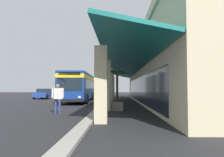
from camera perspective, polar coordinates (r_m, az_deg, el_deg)
ground at (r=22.59m, az=8.05°, el=-6.47°), size 120.00×120.00×0.00m
curb_strip at (r=22.11m, az=-2.02°, el=-6.43°), size 36.64×0.50×0.12m
plaza_building at (r=23.61m, az=22.01°, el=2.04°), size 30.83×15.71×6.73m
transit_bus at (r=24.56m, az=-8.81°, el=-1.84°), size 11.27×3.02×3.34m
parked_sedan_blue at (r=32.77m, az=-17.69°, el=-3.86°), size 4.42×2.05×1.47m
pedestrian at (r=13.20m, az=-14.35°, el=-4.78°), size 0.43×0.68×1.77m
potted_palm at (r=14.66m, az=1.39°, el=-5.78°), size 1.50×1.84×2.79m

